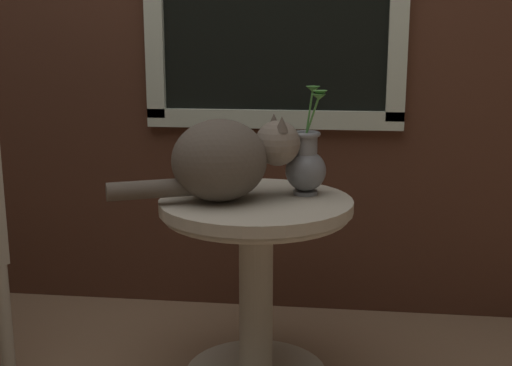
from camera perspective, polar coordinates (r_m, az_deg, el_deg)
The scene contains 3 objects.
wicker_side_table at distance 2.07m, azimuth 0.00°, elevation -6.44°, with size 0.59×0.59×0.60m.
cat at distance 1.98m, azimuth -2.67°, elevation 2.08°, with size 0.55×0.34×0.25m.
pewter_vase_with_ivy at distance 2.06m, azimuth 4.32°, elevation 1.70°, with size 0.13×0.13×0.33m.
Camera 1 is at (0.48, -1.72, 1.09)m, focal length 46.71 mm.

